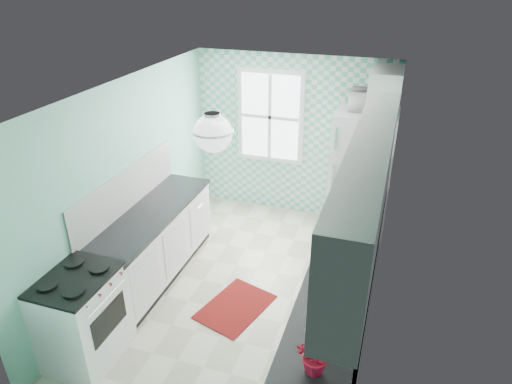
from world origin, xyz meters
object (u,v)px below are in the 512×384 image
(fridge, at_px, (361,175))
(potted_plant, at_px, (317,356))
(ceiling_light, at_px, (213,133))
(fruit_bowl, at_px, (324,338))
(sink, at_px, (357,216))
(microwave, at_px, (369,101))
(stove, at_px, (83,316))

(fridge, distance_m, potted_plant, 3.66)
(ceiling_light, relative_size, fruit_bowl, 1.28)
(ceiling_light, bearing_deg, sink, 49.82)
(fridge, distance_m, fruit_bowl, 3.34)
(ceiling_light, xyz_separation_m, sink, (1.20, 1.43, -1.39))
(ceiling_light, bearing_deg, fridge, 67.04)
(sink, xyz_separation_m, potted_plant, (-0.00, -2.46, 0.17))
(sink, xyz_separation_m, microwave, (-0.09, 1.19, 1.09))
(sink, distance_m, potted_plant, 2.46)
(microwave, bearing_deg, fruit_bowl, 94.67)
(fridge, bearing_deg, fruit_bowl, -84.47)
(sink, relative_size, potted_plant, 1.70)
(ceiling_light, relative_size, microwave, 0.70)
(stove, height_order, sink, sink)
(fridge, bearing_deg, microwave, 57.38)
(ceiling_light, xyz_separation_m, fruit_bowl, (1.20, -0.72, -1.35))
(ceiling_light, height_order, potted_plant, ceiling_light)
(stove, relative_size, fruit_bowl, 3.50)
(stove, relative_size, sink, 1.80)
(fruit_bowl, bearing_deg, sink, 89.90)
(stove, xyz_separation_m, potted_plant, (2.40, -0.35, 0.59))
(microwave, bearing_deg, potted_plant, 94.54)
(fridge, height_order, stove, fridge)
(fruit_bowl, bearing_deg, ceiling_light, 149.20)
(fruit_bowl, height_order, microwave, microwave)
(sink, relative_size, fruit_bowl, 1.94)
(fridge, xyz_separation_m, potted_plant, (0.09, -3.65, 0.16))
(fridge, height_order, potted_plant, fridge)
(sink, xyz_separation_m, fruit_bowl, (-0.00, -2.14, 0.04))
(sink, height_order, potted_plant, sink)
(fruit_bowl, xyz_separation_m, potted_plant, (0.00, -0.32, 0.12))
(microwave, bearing_deg, stove, 58.19)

